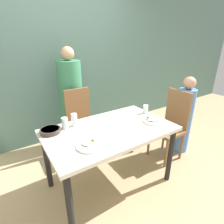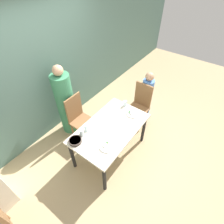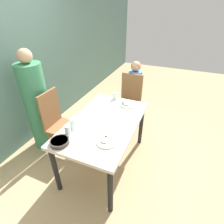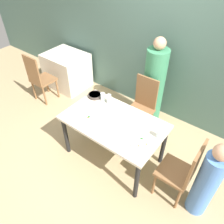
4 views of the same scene
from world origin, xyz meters
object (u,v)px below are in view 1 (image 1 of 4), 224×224
(chair_adult_spot, at_px, (82,122))
(chair_child_spot, at_px, (171,124))
(person_adult, at_px, (72,103))
(plate_rice_adult, at_px, (153,121))
(bowl_curry, at_px, (50,130))
(glass_water_tall, at_px, (74,120))
(person_child, at_px, (184,118))

(chair_adult_spot, height_order, chair_child_spot, same)
(person_adult, xyz_separation_m, plate_rice_adult, (0.51, -1.24, 0.05))
(chair_adult_spot, bearing_deg, bowl_curry, -138.58)
(bowl_curry, distance_m, glass_water_tall, 0.27)
(chair_child_spot, height_order, glass_water_tall, chair_child_spot)
(person_child, height_order, glass_water_tall, person_child)
(chair_child_spot, xyz_separation_m, bowl_curry, (-1.60, 0.28, 0.24))
(person_adult, bearing_deg, chair_adult_spot, -90.00)
(chair_adult_spot, height_order, person_child, person_child)
(person_adult, bearing_deg, plate_rice_adult, -67.66)
(chair_child_spot, distance_m, glass_water_tall, 1.39)
(person_adult, relative_size, glass_water_tall, 10.79)
(chair_child_spot, relative_size, plate_rice_adult, 4.23)
(person_child, height_order, bowl_curry, person_child)
(chair_adult_spot, xyz_separation_m, plate_rice_adult, (0.51, -0.90, 0.23))
(plate_rice_adult, relative_size, glass_water_tall, 1.64)
(person_adult, relative_size, bowl_curry, 7.52)
(person_child, height_order, plate_rice_adult, person_child)
(chair_child_spot, distance_m, plate_rice_adult, 0.59)
(chair_adult_spot, relative_size, person_child, 0.86)
(chair_adult_spot, height_order, plate_rice_adult, chair_adult_spot)
(chair_child_spot, height_order, plate_rice_adult, chair_child_spot)
(chair_adult_spot, xyz_separation_m, bowl_curry, (-0.56, -0.50, 0.24))
(bowl_curry, height_order, plate_rice_adult, plate_rice_adult)
(person_child, xyz_separation_m, plate_rice_adult, (-0.81, -0.13, 0.22))
(chair_adult_spot, distance_m, chair_child_spot, 1.29)
(person_child, relative_size, bowl_curry, 5.66)
(chair_adult_spot, distance_m, plate_rice_adult, 1.06)
(glass_water_tall, bearing_deg, bowl_curry, -178.04)
(person_child, distance_m, bowl_curry, 1.92)
(bowl_curry, bearing_deg, person_child, -8.31)
(chair_adult_spot, height_order, glass_water_tall, chair_adult_spot)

